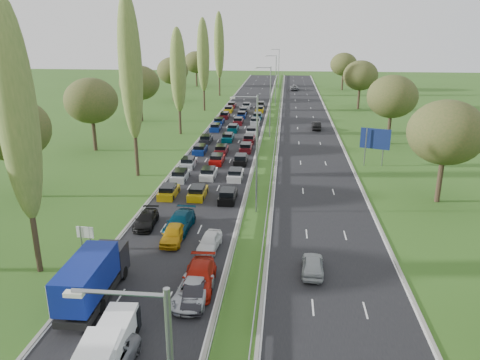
% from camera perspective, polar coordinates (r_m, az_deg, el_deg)
% --- Properties ---
extents(ground, '(260.00, 260.00, 0.00)m').
position_cam_1_polar(ground, '(83.88, 3.67, 5.56)').
color(ground, '#30561A').
rests_on(ground, ground).
extents(near_carriageway, '(10.50, 215.00, 0.04)m').
position_cam_1_polar(near_carriageway, '(86.80, -0.74, 6.02)').
color(near_carriageway, black).
rests_on(near_carriageway, ground).
extents(far_carriageway, '(10.50, 215.00, 0.04)m').
position_cam_1_polar(far_carriageway, '(86.36, 8.24, 5.77)').
color(far_carriageway, black).
rests_on(far_carriageway, ground).
extents(central_reservation, '(2.36, 215.00, 0.32)m').
position_cam_1_polar(central_reservation, '(86.21, 3.75, 6.27)').
color(central_reservation, gray).
rests_on(central_reservation, ground).
extents(lamp_columns, '(0.18, 140.18, 12.00)m').
position_cam_1_polar(lamp_columns, '(80.81, 3.70, 9.41)').
color(lamp_columns, gray).
rests_on(lamp_columns, ground).
extents(poplar_row, '(2.80, 127.80, 22.44)m').
position_cam_1_polar(poplar_row, '(72.73, -9.55, 13.31)').
color(poplar_row, '#2D2116').
rests_on(poplar_row, ground).
extents(woodland_left, '(8.00, 166.00, 11.10)m').
position_cam_1_polar(woodland_left, '(71.59, -18.75, 8.74)').
color(woodland_left, '#2D2116').
rests_on(woodland_left, ground).
extents(woodland_right, '(8.00, 153.00, 11.10)m').
position_cam_1_polar(woodland_right, '(71.29, 19.41, 8.64)').
color(woodland_right, '#2D2116').
rests_on(woodland_right, ground).
extents(traffic_queue_fill, '(8.94, 68.08, 0.80)m').
position_cam_1_polar(traffic_queue_fill, '(81.96, -1.11, 5.61)').
color(traffic_queue_fill, '#BF990C').
rests_on(traffic_queue_fill, ground).
extents(near_car_3, '(2.06, 4.59, 1.30)m').
position_cam_1_polar(near_car_3, '(45.68, -11.37, -4.74)').
color(near_car_3, black).
rests_on(near_car_3, near_carriageway).
extents(near_car_7, '(2.46, 5.46, 1.55)m').
position_cam_1_polar(near_car_7, '(44.26, -7.37, -5.11)').
color(near_car_7, '#042F44').
rests_on(near_car_7, near_carriageway).
extents(near_car_8, '(1.83, 4.45, 1.51)m').
position_cam_1_polar(near_car_8, '(42.00, -8.14, -6.50)').
color(near_car_8, '#BF890C').
rests_on(near_car_8, near_carriageway).
extents(near_car_9, '(1.71, 4.08, 1.31)m').
position_cam_1_polar(near_car_9, '(33.15, -5.66, -13.75)').
color(near_car_9, black).
rests_on(near_car_9, near_carriageway).
extents(near_car_10, '(2.52, 5.04, 1.37)m').
position_cam_1_polar(near_car_10, '(33.45, -5.83, -13.37)').
color(near_car_10, '#B9BDC4').
rests_on(near_car_10, near_carriageway).
extents(near_car_11, '(2.47, 5.57, 1.59)m').
position_cam_1_polar(near_car_11, '(34.86, -5.03, -11.74)').
color(near_car_11, '#AA180A').
rests_on(near_car_11, near_carriageway).
extents(near_car_12, '(1.95, 4.17, 1.38)m').
position_cam_1_polar(near_car_12, '(40.39, -3.74, -7.48)').
color(near_car_12, silver).
rests_on(near_car_12, near_carriageway).
extents(far_car_0, '(1.85, 4.24, 1.42)m').
position_cam_1_polar(far_car_0, '(37.02, 8.85, -10.15)').
color(far_car_0, '#9FA5A8').
rests_on(far_car_0, far_carriageway).
extents(far_car_1, '(1.58, 4.51, 1.49)m').
position_cam_1_polar(far_car_1, '(88.86, 9.29, 6.57)').
color(far_car_1, black).
rests_on(far_car_1, far_carriageway).
extents(far_car_2, '(2.64, 5.70, 1.58)m').
position_cam_1_polar(far_car_2, '(146.02, 6.62, 11.14)').
color(far_car_2, slate).
rests_on(far_car_2, far_carriageway).
extents(blue_lorry, '(2.31, 8.32, 3.51)m').
position_cam_1_polar(blue_lorry, '(34.26, -17.45, -11.19)').
color(blue_lorry, black).
rests_on(blue_lorry, near_carriageway).
extents(white_van_rear, '(1.80, 4.59, 1.85)m').
position_cam_1_polar(white_van_rear, '(29.77, -14.93, -17.81)').
color(white_van_rear, white).
rests_on(white_van_rear, near_carriageway).
extents(info_sign, '(1.50, 0.19, 2.10)m').
position_cam_1_polar(info_sign, '(42.07, -18.34, -6.35)').
color(info_sign, gray).
rests_on(info_sign, ground).
extents(direction_sign, '(3.80, 1.43, 5.20)m').
position_cam_1_polar(direction_sign, '(66.18, 16.15, 4.66)').
color(direction_sign, gray).
rests_on(direction_sign, ground).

